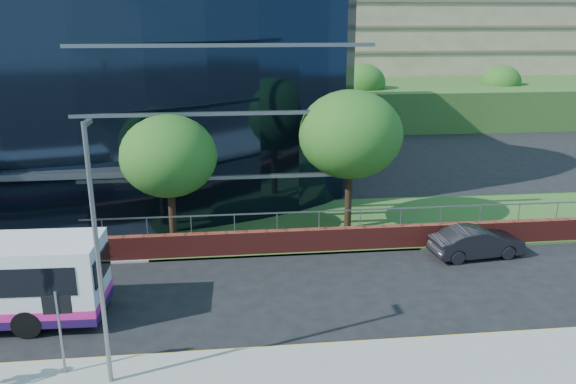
{
  "coord_description": "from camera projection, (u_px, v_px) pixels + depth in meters",
  "views": [
    {
      "loc": [
        9.74,
        -17.43,
        10.69
      ],
      "look_at": [
        12.6,
        8.0,
        2.87
      ],
      "focal_mm": 35.0,
      "sensor_mm": 36.0,
      "label": 1
    }
  ],
  "objects": [
    {
      "name": "retaining_wall",
      "position": [
        439.0,
        235.0,
        27.54
      ],
      "size": [
        34.0,
        0.4,
        2.11
      ],
      "color": "maroon",
      "rests_on": "ground"
    },
    {
      "name": "tree_far_c",
      "position": [
        169.0,
        156.0,
        26.62
      ],
      "size": [
        4.62,
        4.62,
        6.51
      ],
      "color": "black",
      "rests_on": "ground"
    },
    {
      "name": "tree_dist_f",
      "position": [
        501.0,
        83.0,
        61.61
      ],
      "size": [
        4.29,
        4.29,
        6.05
      ],
      "color": "black",
      "rests_on": "ground"
    },
    {
      "name": "tree_dist_e",
      "position": [
        363.0,
        83.0,
        57.9
      ],
      "size": [
        4.62,
        4.62,
        6.51
      ],
      "color": "black",
      "rests_on": "ground"
    },
    {
      "name": "parked_car",
      "position": [
        477.0,
        242.0,
        26.37
      ],
      "size": [
        4.53,
        2.02,
        1.45
      ],
      "primitive_type": "imported",
      "rotation": [
        0.0,
        0.0,
        1.69
      ],
      "color": "black",
      "rests_on": "ground"
    },
    {
      "name": "streetlight_east",
      "position": [
        97.0,
        251.0,
        15.92
      ],
      "size": [
        0.15,
        0.77,
        8.0
      ],
      "color": "slate",
      "rests_on": "pavement_near"
    },
    {
      "name": "street_sign",
      "position": [
        58.0,
        315.0,
        16.99
      ],
      "size": [
        0.85,
        0.09,
        2.8
      ],
      "color": "slate",
      "rests_on": "pavement_near"
    },
    {
      "name": "grass_verge",
      "position": [
        483.0,
        218.0,
        31.65
      ],
      "size": [
        36.0,
        8.0,
        0.12
      ],
      "primitive_type": "cube",
      "color": "#2D511E",
      "rests_on": "ground"
    },
    {
      "name": "tree_far_d",
      "position": [
        350.0,
        135.0,
        28.35
      ],
      "size": [
        5.28,
        5.28,
        7.44
      ],
      "color": "black",
      "rests_on": "ground"
    },
    {
      "name": "apartment_block",
      "position": [
        393.0,
        18.0,
        73.2
      ],
      "size": [
        60.0,
        42.0,
        30.0
      ],
      "color": "#2D511E",
      "rests_on": "ground"
    },
    {
      "name": "glass_office",
      "position": [
        7.0,
        65.0,
        35.7
      ],
      "size": [
        44.0,
        23.1,
        16.0
      ],
      "color": "black",
      "rests_on": "ground"
    }
  ]
}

